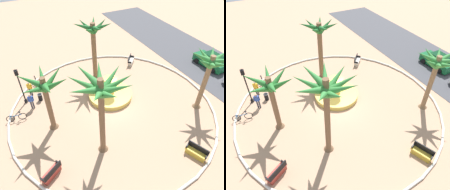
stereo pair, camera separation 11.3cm
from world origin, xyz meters
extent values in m
plane|color=tan|center=(0.00, 0.00, 0.00)|extent=(80.00, 80.00, 0.00)
torus|color=silver|center=(0.00, 0.00, 0.10)|extent=(18.90, 18.90, 0.20)
cube|color=#424247|center=(0.00, 13.85, 0.01)|extent=(48.00, 8.00, 0.03)
cylinder|color=gold|center=(-1.36, 0.42, 0.23)|extent=(4.29, 4.29, 0.45)
cylinder|color=#19567F|center=(-1.36, 0.42, 0.19)|extent=(3.77, 3.77, 0.34)
cylinder|color=gold|center=(-1.36, 0.42, 1.27)|extent=(0.77, 0.77, 1.64)
cylinder|color=#F1C954|center=(-1.36, 0.42, 2.15)|extent=(1.37, 1.37, 0.12)
cylinder|color=brown|center=(0.08, -5.70, 2.56)|extent=(0.42, 0.42, 5.13)
cone|color=brown|center=(0.08, -5.70, 0.25)|extent=(0.80, 0.80, 0.50)
cone|color=#28702D|center=(1.07, -5.63, 4.79)|extent=(2.20, 0.72, 1.20)
cone|color=#28702D|center=(0.53, -4.91, 4.62)|extent=(1.52, 2.10, 1.51)
cone|color=#28702D|center=(-0.34, -4.91, 4.60)|extent=(1.48, 2.11, 1.54)
cone|color=#28702D|center=(-0.85, -5.59, 4.67)|extent=(2.18, 0.81, 1.41)
cone|color=#28702D|center=(-0.48, -6.50, 4.75)|extent=(1.70, 2.08, 1.27)
cone|color=#28702D|center=(0.64, -6.45, 4.66)|extent=(1.71, 2.04, 1.44)
cylinder|color=brown|center=(4.06, -2.90, 3.33)|extent=(0.41, 0.41, 6.66)
cone|color=brown|center=(4.06, -2.90, 0.25)|extent=(0.78, 0.78, 0.50)
cone|color=#337F38|center=(5.00, -2.84, 6.09)|extent=(2.20, 0.70, 1.61)
cone|color=#337F38|center=(4.74, -2.20, 6.16)|extent=(1.94, 1.98, 1.49)
cone|color=#337F38|center=(4.27, -1.95, 6.16)|extent=(1.03, 2.28, 1.50)
cone|color=#337F38|center=(3.63, -2.03, 6.14)|extent=(1.47, 2.23, 1.52)
cone|color=#337F38|center=(3.13, -2.54, 6.20)|extent=(2.28, 1.32, 1.43)
cone|color=#337F38|center=(3.06, -3.25, 6.38)|extent=(2.33, 1.28, 1.10)
cone|color=#337F38|center=(3.50, -3.72, 6.19)|extent=(1.72, 2.16, 1.44)
cone|color=#337F38|center=(4.23, -3.91, 6.25)|extent=(0.94, 2.31, 1.33)
cone|color=#337F38|center=(4.87, -3.45, 6.17)|extent=(2.15, 1.71, 1.48)
cylinder|color=brown|center=(-5.11, 0.44, 3.12)|extent=(0.49, 0.49, 6.24)
cone|color=brown|center=(-5.11, 0.44, 0.25)|extent=(0.92, 0.92, 0.50)
cone|color=#1E6028|center=(-4.18, 0.47, 5.98)|extent=(2.03, 0.63, 1.05)
cone|color=#1E6028|center=(-4.66, 1.22, 5.89)|extent=(1.49, 2.02, 1.22)
cone|color=#1E6028|center=(-5.34, 1.25, 5.75)|extent=(1.06, 2.03, 1.46)
cone|color=#1E6028|center=(-5.90, 0.84, 5.84)|extent=(2.04, 1.40, 1.30)
cone|color=#1E6028|center=(-5.86, 0.02, 5.78)|extent=(1.99, 1.45, 1.41)
cone|color=#1E6028|center=(-5.43, -0.42, 5.94)|extent=(1.22, 2.08, 1.14)
cone|color=#1E6028|center=(-4.49, -0.17, 5.81)|extent=(1.82, 1.78, 1.36)
cylinder|color=brown|center=(3.68, 7.08, 2.72)|extent=(0.42, 0.42, 5.45)
cone|color=brown|center=(3.68, 7.08, 0.25)|extent=(0.80, 0.80, 0.50)
cone|color=#337F38|center=(4.47, 7.08, 5.04)|extent=(1.84, 0.56, 1.31)
cone|color=#337F38|center=(4.26, 7.69, 5.17)|extent=(1.69, 1.74, 1.10)
cone|color=#337F38|center=(3.67, 7.93, 5.19)|extent=(0.57, 1.87, 1.05)
cone|color=#337F38|center=(3.13, 7.67, 5.07)|extent=(1.68, 1.73, 1.27)
cone|color=#337F38|center=(2.87, 7.07, 5.08)|extent=(1.86, 0.58, 1.25)
cone|color=#337F38|center=(3.05, 6.51, 5.17)|extent=(1.76, 1.67, 1.09)
cone|color=#337F38|center=(3.66, 6.32, 4.98)|extent=(0.60, 1.82, 1.41)
cone|color=#337F38|center=(4.26, 6.55, 5.03)|extent=(1.73, 1.66, 1.33)
cube|color=beige|center=(-5.85, 5.48, 0.45)|extent=(1.51, 1.46, 0.12)
cube|color=black|center=(-5.99, 5.33, 0.75)|extent=(1.22, 1.15, 0.50)
cube|color=#B6ADA0|center=(-5.85, 5.48, 0.20)|extent=(1.39, 1.34, 0.39)
cube|color=black|center=(-6.39, 6.00, 0.59)|extent=(0.37, 0.38, 0.24)
cube|color=black|center=(-5.30, 4.97, 0.59)|extent=(0.37, 0.38, 0.24)
cube|color=#B73D33|center=(4.49, -7.02, 0.45)|extent=(1.28, 1.62, 0.12)
cube|color=black|center=(4.66, -6.91, 0.75)|extent=(0.93, 1.39, 0.50)
cube|color=#9C342B|center=(4.49, -7.02, 0.20)|extent=(1.18, 1.49, 0.39)
cube|color=black|center=(4.89, -7.66, 0.59)|extent=(0.42, 0.31, 0.24)
cube|color=black|center=(4.08, -6.39, 0.59)|extent=(0.42, 0.31, 0.24)
cube|color=gold|center=(7.75, 3.02, 0.45)|extent=(1.67, 1.05, 0.12)
cube|color=black|center=(7.68, 3.22, 0.75)|extent=(1.52, 0.66, 0.50)
cube|color=gold|center=(7.75, 3.02, 0.20)|extent=(1.54, 0.96, 0.39)
cube|color=black|center=(8.45, 3.29, 0.59)|extent=(0.24, 0.45, 0.24)
cube|color=black|center=(7.05, 2.75, 0.59)|extent=(0.24, 0.45, 0.24)
cylinder|color=black|center=(-4.26, -7.30, 1.63)|extent=(0.12, 0.12, 3.26)
cylinder|color=black|center=(-4.26, -7.30, 0.15)|extent=(0.28, 0.28, 0.30)
cube|color=black|center=(-4.26, -7.30, 3.48)|extent=(0.32, 0.32, 0.44)
sphere|color=#F2EDCC|center=(-4.26, -7.30, 3.48)|extent=(0.22, 0.22, 0.22)
cone|color=black|center=(-4.26, -7.30, 3.76)|extent=(0.20, 0.20, 0.18)
cylinder|color=black|center=(-3.98, -5.95, 0.35)|extent=(0.40, 0.40, 0.70)
torus|color=#4C4C51|center=(-3.98, -5.95, 0.70)|extent=(0.46, 0.46, 0.06)
torus|color=black|center=(-6.15, -5.95, 0.36)|extent=(0.72, 0.18, 0.72)
torus|color=black|center=(-7.14, -5.78, 0.36)|extent=(0.72, 0.18, 0.72)
cylinder|color=#99999E|center=(-6.64, -5.86, 0.59)|extent=(0.94, 0.21, 0.05)
cylinder|color=#99999E|center=(-6.99, -5.80, 0.74)|extent=(0.04, 0.04, 0.30)
cube|color=black|center=(-6.99, -5.80, 0.91)|extent=(0.21, 0.13, 0.06)
cylinder|color=#99999E|center=(-6.20, -5.94, 0.73)|extent=(0.10, 0.44, 0.03)
torus|color=black|center=(-2.19, -8.89, 0.36)|extent=(0.16, 0.72, 0.72)
torus|color=black|center=(-2.05, -7.90, 0.36)|extent=(0.16, 0.72, 0.72)
cylinder|color=#1E66B2|center=(-2.12, -8.40, 0.59)|extent=(0.18, 0.95, 0.05)
cylinder|color=#1E66B2|center=(-2.08, -8.05, 0.74)|extent=(0.04, 0.04, 0.30)
cube|color=black|center=(-2.08, -8.05, 0.91)|extent=(0.13, 0.21, 0.06)
cylinder|color=#1E66B2|center=(-2.18, -8.85, 0.73)|extent=(0.44, 0.09, 0.03)
cylinder|color=#33333D|center=(-3.13, -6.92, 0.44)|extent=(0.14, 0.14, 0.87)
cylinder|color=#33333D|center=(-3.09, -6.75, 0.44)|extent=(0.14, 0.14, 0.87)
cube|color=#2D4CA5|center=(-3.11, -6.84, 1.15)|extent=(0.27, 0.38, 0.56)
sphere|color=tan|center=(-3.11, -6.84, 1.55)|extent=(0.22, 0.22, 0.22)
cylinder|color=#2D4CA5|center=(-3.16, -7.05, 1.15)|extent=(0.09, 0.09, 0.53)
cylinder|color=#2D4CA5|center=(-3.06, -6.62, 1.15)|extent=(0.09, 0.09, 0.53)
cylinder|color=#33333D|center=(-5.19, -6.68, 0.42)|extent=(0.14, 0.14, 0.85)
cylinder|color=#33333D|center=(-5.11, -6.53, 0.42)|extent=(0.14, 0.14, 0.85)
cube|color=yellow|center=(-5.15, -6.61, 1.13)|extent=(0.34, 0.39, 0.56)
sphere|color=beige|center=(-5.15, -6.61, 1.53)|extent=(0.22, 0.22, 0.22)
cylinder|color=yellow|center=(-5.25, -6.80, 1.13)|extent=(0.09, 0.09, 0.53)
cylinder|color=yellow|center=(-5.05, -6.41, 1.13)|extent=(0.09, 0.09, 0.53)
cube|color=#145B2D|center=(-1.07, 13.67, 0.64)|extent=(4.04, 1.80, 0.90)
cube|color=#0C371B|center=(-0.87, 13.67, 1.36)|extent=(2.03, 1.49, 0.60)
cube|color=#333D47|center=(-1.77, 13.65, 1.28)|extent=(0.32, 1.37, 0.51)
cylinder|color=black|center=(-2.29, 12.79, 0.32)|extent=(0.65, 0.24, 0.64)
cylinder|color=black|center=(-2.33, 14.49, 0.32)|extent=(0.65, 0.24, 0.64)
cylinder|color=black|center=(0.19, 12.85, 0.32)|extent=(0.65, 0.24, 0.64)
cylinder|color=black|center=(0.14, 14.55, 0.32)|extent=(0.65, 0.24, 0.64)
camera|label=1|loc=(13.28, -6.81, 13.76)|focal=33.98mm
camera|label=2|loc=(13.33, -6.71, 13.76)|focal=33.98mm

